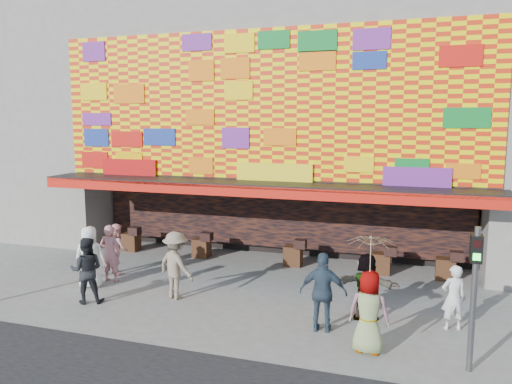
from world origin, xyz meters
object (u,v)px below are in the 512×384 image
ped_i (117,248)px  ped_g (369,312)px  ped_b (110,253)px  ped_h (453,297)px  signal_right (474,283)px  ped_d (176,265)px  ped_c (87,270)px  ped_e (323,292)px  ped_f (366,287)px  ped_a (90,257)px  parasol (371,257)px

ped_i → ped_g: bearing=-159.8°
ped_b → ped_h: (10.06, -0.57, -0.10)m
signal_right → ped_g: 2.26m
ped_d → ped_c: bearing=47.2°
signal_right → ped_i: 11.16m
ped_e → ped_f: 1.38m
ped_a → ped_i: bearing=-109.6°
ped_d → ped_g: bearing=-175.9°
ped_a → ped_f: size_ratio=1.09×
ped_c → ped_f: size_ratio=1.06×
ped_e → ped_a: bearing=-12.0°
ped_b → ped_e: bearing=159.6°
ped_e → parasol: bearing=140.7°
ped_i → signal_right: bearing=-157.0°
signal_right → ped_e: 3.47m
ped_f → ped_h: 2.07m
ped_g → parasol: bearing=-0.0°
ped_a → ped_f: bearing=159.5°
ped_d → ped_h: size_ratio=1.20×
signal_right → ped_h: bearing=95.9°
ped_g → ped_c: bearing=0.2°
ped_a → ped_b: size_ratio=1.04×
ped_c → parasol: 7.89m
ped_e → ped_i: 7.76m
ped_a → ped_c: size_ratio=1.02×
ped_h → ped_i: (-10.34, 1.39, 0.03)m
ped_c → ped_g: bearing=151.2°
ped_e → parasol: 1.84m
ped_b → ped_f: 8.02m
ped_a → ped_i: ped_a is taller
ped_d → ped_f: 5.32m
ped_g → signal_right: bearing=179.4°
ped_a → ped_e: ped_e is taller
ped_d → ped_e: (4.40, -0.92, 0.00)m
ped_d → ped_f: size_ratio=1.11×
signal_right → ped_c: bearing=175.0°
ped_a → ped_i: 1.52m
ped_d → ped_g: (5.56, -1.72, -0.05)m
ped_d → ped_h: ped_d is taller
ped_f → ped_h: bearing=-176.0°
ped_c → ped_a: bearing=-81.4°
ped_f → ped_i: 8.39m
ped_c → ped_d: 2.45m
ped_c → ped_e: ped_e is taller
ped_a → ped_b: ped_a is taller
ped_b → ped_e: (7.07, -1.65, 0.06)m
ped_g → ped_h: bearing=-129.3°
ped_a → ped_c: (0.70, -1.10, -0.02)m
ped_d → ped_g: size_ratio=1.05×
ped_b → ped_h: 10.08m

